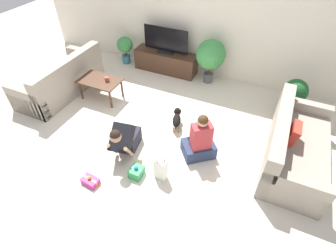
{
  "coord_description": "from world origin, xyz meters",
  "views": [
    {
      "loc": [
        1.76,
        -2.96,
        3.38
      ],
      "look_at": [
        0.41,
        -0.0,
        0.45
      ],
      "focal_mm": 28.0,
      "sensor_mm": 36.0,
      "label": 1
    }
  ],
  "objects_px": {
    "person_sitting": "(200,141)",
    "gift_box_b": "(90,181)",
    "potted_plant_back_right": "(211,55)",
    "tv_console": "(166,62)",
    "mug": "(107,79)",
    "coffee_table": "(100,82)",
    "potted_plant_corner_right": "(295,93)",
    "sofa_left": "(61,80)",
    "gift_bag_a": "(161,169)",
    "tv": "(166,42)",
    "gift_box_a": "(136,172)",
    "sofa_right": "(294,148)",
    "person_kneeling": "(125,139)",
    "dog": "(177,118)",
    "potted_plant_back_left": "(125,47)"
  },
  "relations": [
    {
      "from": "tv_console",
      "to": "gift_box_b",
      "type": "relative_size",
      "value": 5.48
    },
    {
      "from": "gift_box_b",
      "to": "mug",
      "type": "xyz_separation_m",
      "value": [
        -0.98,
        2.0,
        0.44
      ]
    },
    {
      "from": "sofa_left",
      "to": "potted_plant_corner_right",
      "type": "height_order",
      "value": "sofa_left"
    },
    {
      "from": "sofa_right",
      "to": "gift_box_b",
      "type": "distance_m",
      "value": 3.27
    },
    {
      "from": "potted_plant_back_right",
      "to": "mug",
      "type": "bearing_deg",
      "value": -138.17
    },
    {
      "from": "sofa_left",
      "to": "potted_plant_back_right",
      "type": "bearing_deg",
      "value": 121.92
    },
    {
      "from": "sofa_left",
      "to": "gift_box_a",
      "type": "height_order",
      "value": "sofa_left"
    },
    {
      "from": "potted_plant_back_left",
      "to": "dog",
      "type": "xyz_separation_m",
      "value": [
        2.19,
        -1.77,
        -0.25
      ]
    },
    {
      "from": "coffee_table",
      "to": "gift_box_a",
      "type": "xyz_separation_m",
      "value": [
        1.72,
        -1.54,
        -0.31
      ]
    },
    {
      "from": "sofa_right",
      "to": "gift_box_b",
      "type": "height_order",
      "value": "sofa_right"
    },
    {
      "from": "dog",
      "to": "gift_box_b",
      "type": "xyz_separation_m",
      "value": [
        -0.69,
        -1.77,
        -0.14
      ]
    },
    {
      "from": "person_sitting",
      "to": "dog",
      "type": "relative_size",
      "value": 1.68
    },
    {
      "from": "sofa_left",
      "to": "tv_console",
      "type": "height_order",
      "value": "sofa_left"
    },
    {
      "from": "sofa_right",
      "to": "person_sitting",
      "type": "bearing_deg",
      "value": 110.08
    },
    {
      "from": "gift_box_a",
      "to": "gift_box_b",
      "type": "bearing_deg",
      "value": -143.36
    },
    {
      "from": "potted_plant_corner_right",
      "to": "gift_bag_a",
      "type": "xyz_separation_m",
      "value": [
        -1.65,
        -2.56,
        -0.27
      ]
    },
    {
      "from": "sofa_right",
      "to": "coffee_table",
      "type": "bearing_deg",
      "value": 87.12
    },
    {
      "from": "coffee_table",
      "to": "person_kneeling",
      "type": "xyz_separation_m",
      "value": [
        1.32,
        -1.18,
        -0.06
      ]
    },
    {
      "from": "potted_plant_back_right",
      "to": "gift_box_a",
      "type": "xyz_separation_m",
      "value": [
        -0.16,
        -3.11,
        -0.59
      ]
    },
    {
      "from": "coffee_table",
      "to": "gift_bag_a",
      "type": "bearing_deg",
      "value": -34.12
    },
    {
      "from": "gift_box_a",
      "to": "gift_box_b",
      "type": "relative_size",
      "value": 0.79
    },
    {
      "from": "potted_plant_corner_right",
      "to": "gift_bag_a",
      "type": "bearing_deg",
      "value": -122.74
    },
    {
      "from": "gift_bag_a",
      "to": "person_kneeling",
      "type": "bearing_deg",
      "value": 163.02
    },
    {
      "from": "sofa_left",
      "to": "tv",
      "type": "distance_m",
      "value": 2.5
    },
    {
      "from": "tv_console",
      "to": "tv",
      "type": "bearing_deg",
      "value": 0.0
    },
    {
      "from": "gift_bag_a",
      "to": "tv",
      "type": "bearing_deg",
      "value": 113.54
    },
    {
      "from": "potted_plant_back_left",
      "to": "person_kneeling",
      "type": "height_order",
      "value": "person_kneeling"
    },
    {
      "from": "tv",
      "to": "gift_box_a",
      "type": "distance_m",
      "value": 3.37
    },
    {
      "from": "potted_plant_corner_right",
      "to": "mug",
      "type": "height_order",
      "value": "potted_plant_corner_right"
    },
    {
      "from": "tv_console",
      "to": "potted_plant_back_right",
      "type": "relative_size",
      "value": 1.51
    },
    {
      "from": "person_sitting",
      "to": "gift_box_b",
      "type": "bearing_deg",
      "value": 4.93
    },
    {
      "from": "coffee_table",
      "to": "potted_plant_corner_right",
      "type": "xyz_separation_m",
      "value": [
        3.74,
        1.14,
        0.08
      ]
    },
    {
      "from": "sofa_left",
      "to": "gift_bag_a",
      "type": "distance_m",
      "value": 3.26
    },
    {
      "from": "potted_plant_corner_right",
      "to": "gift_box_a",
      "type": "distance_m",
      "value": 3.38
    },
    {
      "from": "coffee_table",
      "to": "dog",
      "type": "xyz_separation_m",
      "value": [
        1.84,
        -0.2,
        -0.2
      ]
    },
    {
      "from": "tv_console",
      "to": "person_kneeling",
      "type": "relative_size",
      "value": 1.95
    },
    {
      "from": "person_sitting",
      "to": "gift_box_a",
      "type": "relative_size",
      "value": 4.04
    },
    {
      "from": "sofa_left",
      "to": "sofa_right",
      "type": "bearing_deg",
      "value": 89.75
    },
    {
      "from": "gift_box_a",
      "to": "tv_console",
      "type": "bearing_deg",
      "value": 106.79
    },
    {
      "from": "person_kneeling",
      "to": "potted_plant_back_right",
      "type": "bearing_deg",
      "value": 68.83
    },
    {
      "from": "tv_console",
      "to": "potted_plant_back_right",
      "type": "xyz_separation_m",
      "value": [
        1.12,
        -0.05,
        0.42
      ]
    },
    {
      "from": "sofa_left",
      "to": "mug",
      "type": "bearing_deg",
      "value": 100.75
    },
    {
      "from": "sofa_right",
      "to": "sofa_left",
      "type": "bearing_deg",
      "value": 89.75
    },
    {
      "from": "tv_console",
      "to": "gift_box_b",
      "type": "height_order",
      "value": "tv_console"
    },
    {
      "from": "potted_plant_back_right",
      "to": "person_sitting",
      "type": "relative_size",
      "value": 1.14
    },
    {
      "from": "gift_bag_a",
      "to": "mug",
      "type": "height_order",
      "value": "mug"
    },
    {
      "from": "tv_console",
      "to": "coffee_table",
      "type": "bearing_deg",
      "value": -115.46
    },
    {
      "from": "potted_plant_back_left",
      "to": "person_sitting",
      "type": "xyz_separation_m",
      "value": [
        2.81,
        -2.28,
        -0.13
      ]
    },
    {
      "from": "gift_box_b",
      "to": "potted_plant_back_right",
      "type": "bearing_deg",
      "value": 78.19
    },
    {
      "from": "tv_console",
      "to": "mug",
      "type": "distance_m",
      "value": 1.72
    }
  ]
}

